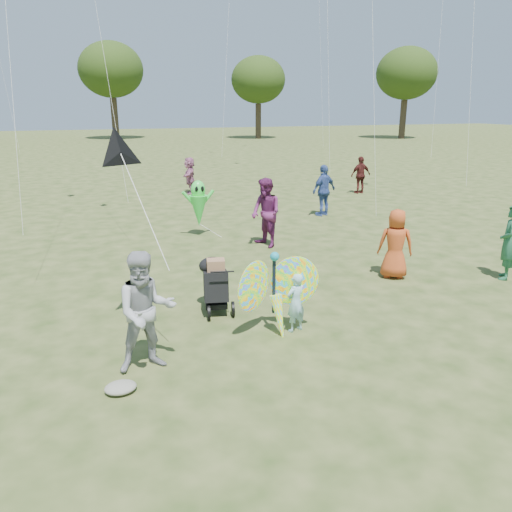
{
  "coord_description": "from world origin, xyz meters",
  "views": [
    {
      "loc": [
        -3.42,
        -7.22,
        3.93
      ],
      "look_at": [
        -0.2,
        1.5,
        1.1
      ],
      "focal_mm": 35.0,
      "sensor_mm": 36.0,
      "label": 1
    }
  ],
  "objects_px": {
    "crowd_e": "(266,213)",
    "crowd_h": "(361,175)",
    "child_girl": "(296,303)",
    "jogging_stroller": "(215,281)",
    "adult_man": "(146,312)",
    "crowd_f": "(509,242)",
    "crowd_c": "(324,190)",
    "butterfly_kite": "(276,294)",
    "alien_kite": "(199,205)",
    "crowd_a": "(396,244)",
    "crowd_j": "(190,175)"
  },
  "relations": [
    {
      "from": "butterfly_kite",
      "to": "crowd_c",
      "type": "bearing_deg",
      "value": 57.62
    },
    {
      "from": "adult_man",
      "to": "butterfly_kite",
      "type": "distance_m",
      "value": 2.36
    },
    {
      "from": "butterfly_kite",
      "to": "alien_kite",
      "type": "xyz_separation_m",
      "value": [
        0.41,
        7.18,
        0.22
      ]
    },
    {
      "from": "adult_man",
      "to": "butterfly_kite",
      "type": "bearing_deg",
      "value": 9.35
    },
    {
      "from": "crowd_f",
      "to": "crowd_c",
      "type": "bearing_deg",
      "value": -129.35
    },
    {
      "from": "child_girl",
      "to": "alien_kite",
      "type": "distance_m",
      "value": 7.22
    },
    {
      "from": "crowd_a",
      "to": "jogging_stroller",
      "type": "relative_size",
      "value": 1.48
    },
    {
      "from": "jogging_stroller",
      "to": "butterfly_kite",
      "type": "distance_m",
      "value": 1.56
    },
    {
      "from": "crowd_h",
      "to": "alien_kite",
      "type": "distance_m",
      "value": 10.19
    },
    {
      "from": "crowd_j",
      "to": "crowd_e",
      "type": "bearing_deg",
      "value": 16.47
    },
    {
      "from": "adult_man",
      "to": "jogging_stroller",
      "type": "height_order",
      "value": "adult_man"
    },
    {
      "from": "crowd_c",
      "to": "crowd_j",
      "type": "distance_m",
      "value": 7.27
    },
    {
      "from": "crowd_e",
      "to": "alien_kite",
      "type": "height_order",
      "value": "crowd_e"
    },
    {
      "from": "crowd_c",
      "to": "crowd_h",
      "type": "xyz_separation_m",
      "value": [
        3.82,
        3.7,
        -0.09
      ]
    },
    {
      "from": "butterfly_kite",
      "to": "alien_kite",
      "type": "height_order",
      "value": "alien_kite"
    },
    {
      "from": "crowd_c",
      "to": "crowd_e",
      "type": "distance_m",
      "value": 4.72
    },
    {
      "from": "crowd_e",
      "to": "crowd_j",
      "type": "height_order",
      "value": "crowd_e"
    },
    {
      "from": "jogging_stroller",
      "to": "crowd_h",
      "type": "bearing_deg",
      "value": 60.42
    },
    {
      "from": "adult_man",
      "to": "butterfly_kite",
      "type": "height_order",
      "value": "adult_man"
    },
    {
      "from": "adult_man",
      "to": "crowd_f",
      "type": "xyz_separation_m",
      "value": [
        8.49,
        1.31,
        -0.07
      ]
    },
    {
      "from": "crowd_f",
      "to": "alien_kite",
      "type": "bearing_deg",
      "value": -92.59
    },
    {
      "from": "crowd_e",
      "to": "butterfly_kite",
      "type": "bearing_deg",
      "value": -33.29
    },
    {
      "from": "crowd_e",
      "to": "child_girl",
      "type": "bearing_deg",
      "value": -29.63
    },
    {
      "from": "crowd_f",
      "to": "jogging_stroller",
      "type": "distance_m",
      "value": 6.93
    },
    {
      "from": "crowd_h",
      "to": "adult_man",
      "type": "bearing_deg",
      "value": 45.99
    },
    {
      "from": "child_girl",
      "to": "adult_man",
      "type": "distance_m",
      "value": 2.74
    },
    {
      "from": "adult_man",
      "to": "crowd_h",
      "type": "relative_size",
      "value": 1.12
    },
    {
      "from": "crowd_a",
      "to": "crowd_e",
      "type": "bearing_deg",
      "value": -32.04
    },
    {
      "from": "child_girl",
      "to": "crowd_f",
      "type": "height_order",
      "value": "crowd_f"
    },
    {
      "from": "child_girl",
      "to": "jogging_stroller",
      "type": "relative_size",
      "value": 0.99
    },
    {
      "from": "crowd_e",
      "to": "crowd_f",
      "type": "bearing_deg",
      "value": 29.56
    },
    {
      "from": "crowd_h",
      "to": "jogging_stroller",
      "type": "distance_m",
      "value": 14.75
    },
    {
      "from": "crowd_c",
      "to": "adult_man",
      "type": "bearing_deg",
      "value": 30.08
    },
    {
      "from": "child_girl",
      "to": "crowd_a",
      "type": "bearing_deg",
      "value": -167.35
    },
    {
      "from": "adult_man",
      "to": "crowd_a",
      "type": "bearing_deg",
      "value": 18.93
    },
    {
      "from": "child_girl",
      "to": "crowd_f",
      "type": "bearing_deg",
      "value": 172.62
    },
    {
      "from": "crowd_e",
      "to": "crowd_j",
      "type": "distance_m",
      "value": 9.53
    },
    {
      "from": "butterfly_kite",
      "to": "alien_kite",
      "type": "relative_size",
      "value": 1.0
    },
    {
      "from": "crowd_e",
      "to": "crowd_h",
      "type": "relative_size",
      "value": 1.17
    },
    {
      "from": "adult_man",
      "to": "crowd_c",
      "type": "height_order",
      "value": "adult_man"
    },
    {
      "from": "child_girl",
      "to": "jogging_stroller",
      "type": "xyz_separation_m",
      "value": [
        -1.1,
        1.39,
        0.07
      ]
    },
    {
      "from": "crowd_j",
      "to": "crowd_f",
      "type": "bearing_deg",
      "value": 33.34
    },
    {
      "from": "child_girl",
      "to": "adult_man",
      "type": "xyz_separation_m",
      "value": [
        -2.68,
        -0.42,
        0.4
      ]
    },
    {
      "from": "adult_man",
      "to": "jogging_stroller",
      "type": "distance_m",
      "value": 2.43
    },
    {
      "from": "butterfly_kite",
      "to": "child_girl",
      "type": "bearing_deg",
      "value": -3.9
    },
    {
      "from": "crowd_f",
      "to": "butterfly_kite",
      "type": "bearing_deg",
      "value": -37.08
    },
    {
      "from": "crowd_f",
      "to": "butterfly_kite",
      "type": "relative_size",
      "value": 1.01
    },
    {
      "from": "child_girl",
      "to": "jogging_stroller",
      "type": "height_order",
      "value": "child_girl"
    },
    {
      "from": "jogging_stroller",
      "to": "adult_man",
      "type": "bearing_deg",
      "value": -118.02
    },
    {
      "from": "crowd_a",
      "to": "crowd_j",
      "type": "height_order",
      "value": "crowd_j"
    }
  ]
}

